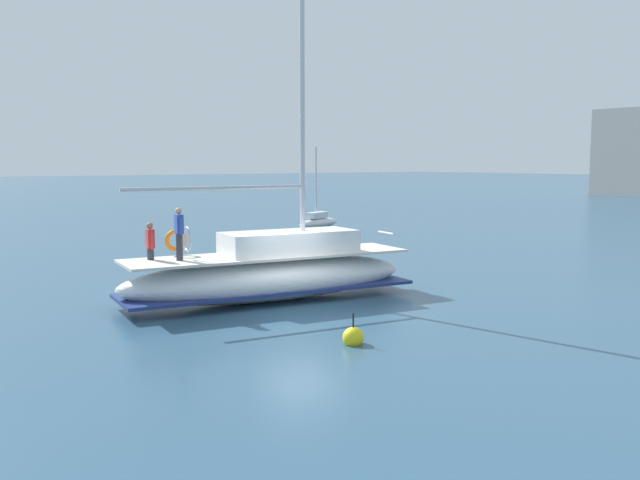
% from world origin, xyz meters
% --- Properties ---
extents(ground_plane, '(400.00, 400.00, 0.00)m').
position_xyz_m(ground_plane, '(0.00, 0.00, 0.00)').
color(ground_plane, '#2D516B').
extents(main_sailboat, '(3.67, 9.84, 14.18)m').
position_xyz_m(main_sailboat, '(-1.71, -0.00, 0.92)').
color(main_sailboat, white).
rests_on(main_sailboat, ground).
extents(moored_sloop_near, '(2.36, 4.27, 5.34)m').
position_xyz_m(moored_sloop_near, '(-20.21, 15.20, 0.46)').
color(moored_sloop_near, silver).
rests_on(moored_sloop_near, ground).
extents(seagull, '(0.79, 0.67, 0.16)m').
position_xyz_m(seagull, '(-2.64, -4.20, 0.21)').
color(seagull, silver).
rests_on(seagull, ground).
extents(mooring_buoy, '(0.52, 0.52, 0.86)m').
position_xyz_m(mooring_buoy, '(4.00, -1.23, 0.16)').
color(mooring_buoy, yellow).
rests_on(mooring_buoy, ground).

